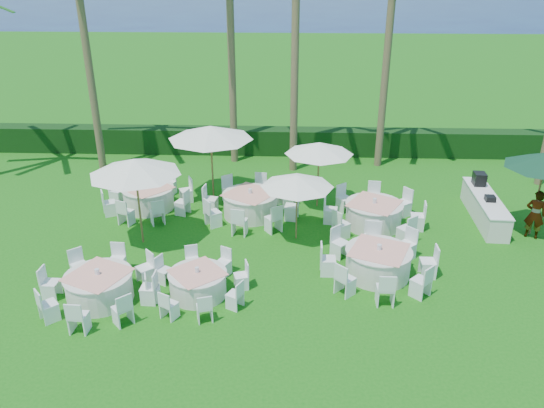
{
  "coord_description": "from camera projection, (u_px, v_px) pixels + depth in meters",
  "views": [
    {
      "loc": [
        1.38,
        -12.26,
        8.38
      ],
      "look_at": [
        0.74,
        3.23,
        1.3
      ],
      "focal_mm": 35.0,
      "sensor_mm": 36.0,
      "label": 1
    }
  ],
  "objects": [
    {
      "name": "umbrella_b",
      "position": [
        297.0,
        181.0,
        16.82
      ],
      "size": [
        2.36,
        2.36,
        2.26
      ],
      "color": "brown",
      "rests_on": "ground"
    },
    {
      "name": "staff_person",
      "position": [
        535.0,
        214.0,
        17.4
      ],
      "size": [
        0.73,
        0.62,
        1.69
      ],
      "primitive_type": "imported",
      "rotation": [
        0.0,
        0.0,
        2.72
      ],
      "color": "gray",
      "rests_on": "ground"
    },
    {
      "name": "banquet_table_a",
      "position": [
        99.0,
        286.0,
        14.29
      ],
      "size": [
        3.18,
        3.18,
        0.96
      ],
      "color": "silver",
      "rests_on": "ground"
    },
    {
      "name": "umbrella_c",
      "position": [
        210.0,
        132.0,
        19.62
      ],
      "size": [
        3.19,
        3.19,
        2.9
      ],
      "color": "brown",
      "rests_on": "ground"
    },
    {
      "name": "buffet_table",
      "position": [
        484.0,
        207.0,
        18.85
      ],
      "size": [
        0.97,
        3.79,
        1.33
      ],
      "color": "silver",
      "rests_on": "ground"
    },
    {
      "name": "banquet_table_b",
      "position": [
        198.0,
        283.0,
        14.54
      ],
      "size": [
        2.79,
        2.79,
        0.86
      ],
      "color": "silver",
      "rests_on": "ground"
    },
    {
      "name": "palm_d",
      "position": [
        387.0,
        60.0,
        22.11
      ],
      "size": [
        4.3,
        4.34,
        8.45
      ],
      "color": "brown",
      "rests_on": "ground"
    },
    {
      "name": "palm_c",
      "position": [
        295.0,
        36.0,
        21.18
      ],
      "size": [
        4.17,
        4.4,
        10.43
      ],
      "color": "brown",
      "rests_on": "ground"
    },
    {
      "name": "umbrella_d",
      "position": [
        319.0,
        148.0,
        19.08
      ],
      "size": [
        2.5,
        2.5,
        2.51
      ],
      "color": "brown",
      "rests_on": "ground"
    },
    {
      "name": "palm_b",
      "position": [
        231.0,
        47.0,
        22.44
      ],
      "size": [
        4.4,
        4.16,
        9.35
      ],
      "color": "brown",
      "rests_on": "ground"
    },
    {
      "name": "banquet_table_f",
      "position": [
        374.0,
        214.0,
        18.33
      ],
      "size": [
        3.47,
        3.47,
        1.04
      ],
      "color": "silver",
      "rests_on": "ground"
    },
    {
      "name": "banquet_table_c",
      "position": [
        378.0,
        262.0,
        15.42
      ],
      "size": [
        3.36,
        3.36,
        1.01
      ],
      "color": "silver",
      "rests_on": "ground"
    },
    {
      "name": "banquet_table_d",
      "position": [
        149.0,
        197.0,
        19.67
      ],
      "size": [
        3.26,
        3.26,
        1.0
      ],
      "color": "silver",
      "rests_on": "ground"
    },
    {
      "name": "palm_a",
      "position": [
        87.0,
        54.0,
        21.75
      ],
      "size": [
        4.41,
        4.05,
        8.96
      ],
      "color": "brown",
      "rests_on": "ground"
    },
    {
      "name": "hedge",
      "position": [
        264.0,
        141.0,
        25.33
      ],
      "size": [
        34.0,
        1.0,
        1.2
      ],
      "primitive_type": "cube",
      "color": "black",
      "rests_on": "ground"
    },
    {
      "name": "ocean",
      "position": [
        288.0,
        8.0,
        107.38
      ],
      "size": [
        260.0,
        260.0,
        0.0
      ],
      "primitive_type": "plane",
      "color": "#060D45",
      "rests_on": "ground"
    },
    {
      "name": "umbrella_a",
      "position": [
        135.0,
        167.0,
        16.34
      ],
      "size": [
        2.88,
        2.88,
        2.9
      ],
      "color": "brown",
      "rests_on": "ground"
    },
    {
      "name": "ground",
      "position": [
        241.0,
        294.0,
        14.68
      ],
      "size": [
        120.0,
        120.0,
        0.0
      ],
      "primitive_type": "plane",
      "color": "#145F10",
      "rests_on": "ground"
    },
    {
      "name": "banquet_table_e",
      "position": [
        250.0,
        204.0,
        19.08
      ],
      "size": [
        3.51,
        3.51,
        1.05
      ],
      "color": "silver",
      "rests_on": "ground"
    }
  ]
}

